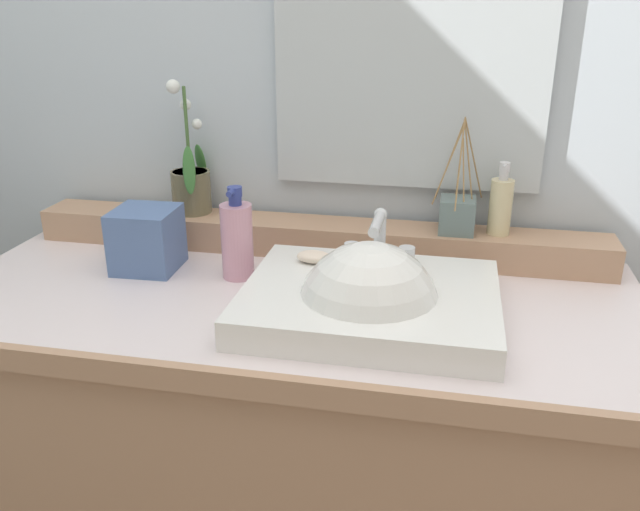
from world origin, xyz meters
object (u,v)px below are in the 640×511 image
Objects in this scene: lotion_bottle at (237,239)px; tissue_box at (147,239)px; soap_dispenser at (501,205)px; reed_diffuser at (457,214)px; sink_basin at (369,308)px; soap_bar at (314,257)px; potted_plant at (191,183)px.

lotion_bottle reaches higher than tissue_box.
soap_dispenser is 0.63× the size of reed_diffuser.
sink_basin is 3.47× the size of tissue_box.
soap_dispenser is 0.09m from reed_diffuser.
tissue_box is at bearing -166.78° from soap_dispenser.
soap_dispenser is (0.24, 0.32, 0.12)m from sink_basin.
lotion_bottle is at bearing 172.11° from soap_bar.
soap_bar is at bearing -4.39° from tissue_box.
reed_diffuser reaches higher than tissue_box.
sink_basin is 0.59m from potted_plant.
sink_basin is at bearing -34.99° from potted_plant.
soap_bar is at bearing -32.15° from potted_plant.
soap_bar is at bearing 138.24° from sink_basin.
reed_diffuser reaches higher than soap_dispenser.
tissue_box is (-0.50, 0.14, 0.05)m from sink_basin.
tissue_box is (-0.74, -0.17, -0.07)m from soap_dispenser.
reed_diffuser is at bearing -1.94° from potted_plant.
sink_basin is 1.85× the size of reed_diffuser.
potted_plant reaches higher than sink_basin.
sink_basin is 0.52m from tissue_box.
sink_basin reaches higher than soap_bar.
reed_diffuser is at bearing 21.14° from lotion_bottle.
potted_plant is at bearing 132.32° from lotion_bottle.
sink_basin is at bearing -126.96° from soap_dispenser.
reed_diffuser is at bearing 14.34° from tissue_box.
soap_dispenser is 0.76m from tissue_box.
reed_diffuser is (0.62, -0.02, -0.03)m from potted_plant.
soap_dispenser is at bearing 53.04° from sink_basin.
soap_dispenser is 1.18× the size of tissue_box.
soap_bar is 0.52× the size of tissue_box.
tissue_box is (-0.37, 0.03, -0.00)m from soap_bar.
tissue_box is at bearing 175.61° from soap_bar.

